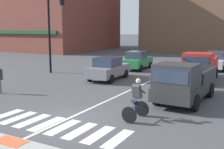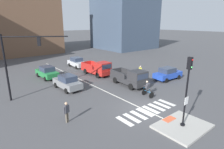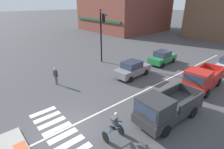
% 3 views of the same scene
% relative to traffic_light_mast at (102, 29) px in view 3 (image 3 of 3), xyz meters
% --- Properties ---
extents(ground_plane, '(300.00, 300.00, 0.00)m').
position_rel_traffic_light_mast_xyz_m(ground_plane, '(7.73, -8.84, -4.28)').
color(ground_plane, '#474749').
extents(tactile_pad_front, '(1.10, 0.60, 0.01)m').
position_rel_traffic_light_mast_xyz_m(tactile_pad_front, '(7.73, -11.42, -4.12)').
color(tactile_pad_front, '#DB5B38').
rests_on(tactile_pad_front, traffic_island).
extents(crosswalk_stripe_a, '(0.44, 1.80, 0.01)m').
position_rel_traffic_light_mast_xyz_m(crosswalk_stripe_a, '(5.00, -9.28, -4.27)').
color(crosswalk_stripe_a, silver).
rests_on(crosswalk_stripe_a, ground).
extents(crosswalk_stripe_b, '(0.44, 1.80, 0.01)m').
position_rel_traffic_light_mast_xyz_m(crosswalk_stripe_b, '(5.78, -9.28, -4.27)').
color(crosswalk_stripe_b, silver).
rests_on(crosswalk_stripe_b, ground).
extents(crosswalk_stripe_c, '(0.44, 1.80, 0.01)m').
position_rel_traffic_light_mast_xyz_m(crosswalk_stripe_c, '(6.56, -9.28, -4.27)').
color(crosswalk_stripe_c, silver).
rests_on(crosswalk_stripe_c, ground).
extents(crosswalk_stripe_d, '(0.44, 1.80, 0.01)m').
position_rel_traffic_light_mast_xyz_m(crosswalk_stripe_d, '(7.34, -9.28, -4.27)').
color(crosswalk_stripe_d, silver).
rests_on(crosswalk_stripe_d, ground).
extents(crosswalk_stripe_e, '(0.44, 1.80, 0.01)m').
position_rel_traffic_light_mast_xyz_m(crosswalk_stripe_e, '(8.12, -9.28, -4.27)').
color(crosswalk_stripe_e, silver).
rests_on(crosswalk_stripe_e, ground).
extents(crosswalk_stripe_f, '(0.44, 1.80, 0.01)m').
position_rel_traffic_light_mast_xyz_m(crosswalk_stripe_f, '(8.90, -9.28, -4.27)').
color(crosswalk_stripe_f, silver).
rests_on(crosswalk_stripe_f, ground).
extents(lane_centre_line, '(0.14, 28.00, 0.01)m').
position_rel_traffic_light_mast_xyz_m(lane_centre_line, '(7.67, 1.16, -4.27)').
color(lane_centre_line, silver).
rests_on(lane_centre_line, ground).
extents(traffic_light_mast, '(5.09, 3.25, 6.40)m').
position_rel_traffic_light_mast_xyz_m(traffic_light_mast, '(0.00, 0.00, 0.00)').
color(traffic_light_mast, black).
rests_on(traffic_light_mast, ground).
extents(car_green_westbound_distant, '(2.01, 4.19, 1.64)m').
position_rel_traffic_light_mast_xyz_m(car_green_westbound_distant, '(4.54, 5.93, -3.47)').
color(car_green_westbound_distant, '#237A3D').
rests_on(car_green_westbound_distant, ground).
extents(car_grey_westbound_far, '(2.01, 4.19, 1.64)m').
position_rel_traffic_light_mast_xyz_m(car_grey_westbound_far, '(4.78, 0.18, -3.47)').
color(car_grey_westbound_far, slate).
rests_on(car_grey_westbound_far, ground).
extents(pickup_truck_red_eastbound_far, '(2.26, 5.20, 2.08)m').
position_rel_traffic_light_mast_xyz_m(pickup_truck_red_eastbound_far, '(10.73, 2.64, -3.30)').
color(pickup_truck_red_eastbound_far, red).
rests_on(pickup_truck_red_eastbound_far, ground).
extents(pickup_truck_charcoal_eastbound_mid, '(2.27, 5.20, 2.08)m').
position_rel_traffic_light_mast_xyz_m(pickup_truck_charcoal_eastbound_mid, '(11.18, -3.63, -3.30)').
color(pickup_truck_charcoal_eastbound_mid, '#2D2D30').
rests_on(pickup_truck_charcoal_eastbound_mid, ground).
extents(cyclist, '(0.76, 1.15, 1.68)m').
position_rel_traffic_light_mast_xyz_m(cyclist, '(10.17, -7.10, -3.41)').
color(cyclist, black).
rests_on(cyclist, ground).
extents(pedestrian_at_curb_left, '(0.53, 0.32, 1.67)m').
position_rel_traffic_light_mast_xyz_m(pedestrian_at_curb_left, '(1.46, -6.63, -3.30)').
color(pedestrian_at_curb_left, '#6B6051').
rests_on(pedestrian_at_curb_left, ground).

